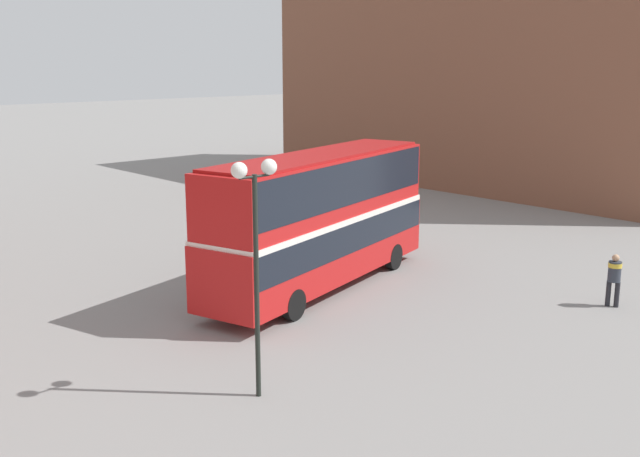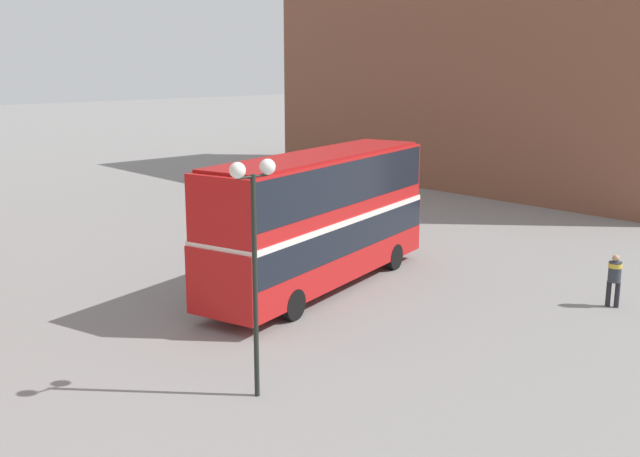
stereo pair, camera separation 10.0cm
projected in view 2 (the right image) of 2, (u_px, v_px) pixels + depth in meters
The scene contains 5 objects.
ground_plane at pixel (294, 295), 25.44m from camera, with size 240.00×240.00×0.00m, color gray.
building_row_right at pixel (487, 66), 47.61m from camera, with size 9.93×29.04×14.95m.
double_decker_bus at pixel (320, 212), 25.76m from camera, with size 11.24×5.26×4.73m.
pedestrian_foreground at pixel (614, 275), 24.05m from camera, with size 0.56×0.56×1.75m.
street_lamp_twin_globe at pixel (254, 220), 16.91m from camera, with size 1.21×0.37×5.65m.
Camera 2 is at (-15.76, -18.54, 7.81)m, focal length 42.00 mm.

